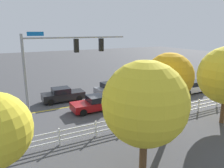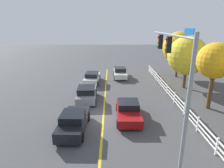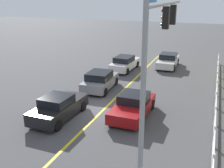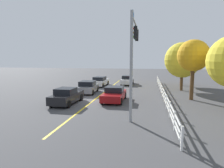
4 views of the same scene
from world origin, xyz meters
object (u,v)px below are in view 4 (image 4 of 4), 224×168
Objects in this scene: tree_4 at (193,56)px; car_4 at (100,81)px; car_2 at (114,94)px; car_3 at (88,87)px; tree_2 at (182,58)px; car_0 at (67,96)px; tree_3 at (182,60)px; car_1 at (127,80)px.

car_4 is at bearing -125.61° from tree_4.
car_2 is 5.47m from car_3.
tree_2 is 1.09× the size of tree_4.
car_0 is 4.54m from car_2.
car_3 is at bearing -70.45° from tree_3.
tree_3 is (-7.90, 7.49, 3.26)m from car_2.
car_4 is (2.69, -3.82, 0.02)m from car_1.
tree_2 is at bearing -55.96° from car_3.
car_4 is at bearing -55.80° from car_1.
car_1 is 0.73× the size of tree_4.
tree_3 is (-9.82, 11.61, 3.22)m from car_0.
tree_4 reaches higher than car_3.
tree_3 is 1.03× the size of tree_4.
car_0 is 15.54m from tree_3.
car_4 is at bearing -76.46° from tree_2.
car_3 is 12.15m from tree_4.
car_1 is 0.97× the size of car_4.
tree_4 is at bearing -3.59° from tree_2.
tree_3 is at bearing -179.60° from tree_4.
tree_3 is at bearing -98.34° from car_4.
car_0 is 12.80m from tree_4.
car_1 is 9.02m from tree_2.
car_2 is at bearing -156.44° from car_4.
tree_4 reaches higher than car_2.
car_0 is 1.05× the size of car_3.
car_1 is at bearing -13.81° from car_0.
car_3 is 0.70× the size of tree_4.
car_1 is 0.99× the size of car_2.
car_0 is at bearing -178.60° from car_4.
car_2 is 15.79m from tree_2.
tree_2 is (-13.00, 8.23, 3.55)m from car_2.
tree_3 is (2.18, 11.38, 3.23)m from car_4.
car_3 is at bearing -0.75° from car_0.
tree_4 reaches higher than car_1.
car_0 is 1.01× the size of car_1.
car_1 is at bearing -179.05° from car_2.
car_3 reaches higher than car_2.
tree_3 is at bearing 56.23° from car_1.
car_2 is 0.74× the size of tree_4.
car_2 is at bearing -75.82° from tree_4.
car_4 reaches higher than car_2.
tree_2 is at bearing 90.60° from car_1.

